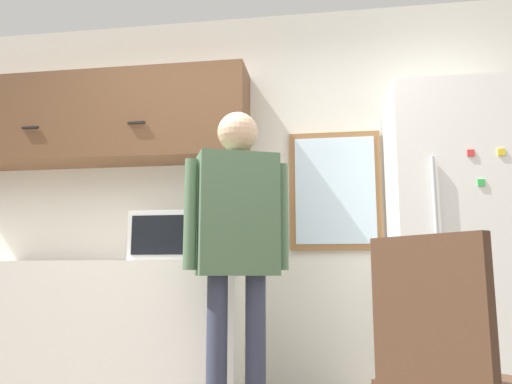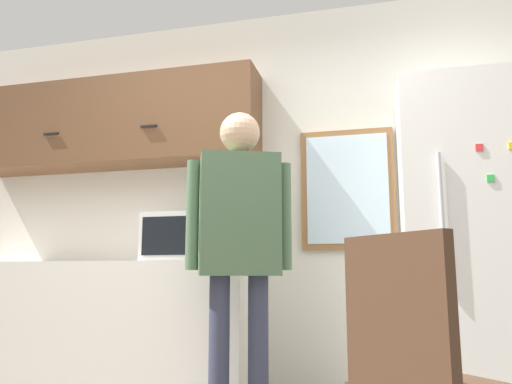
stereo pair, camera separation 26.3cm
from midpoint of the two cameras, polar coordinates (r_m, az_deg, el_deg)
name	(u,v)px [view 2 (the right image)]	position (r m, az deg, el deg)	size (l,w,h in m)	color
back_wall	(263,197)	(3.52, 2.93, -0.61)	(6.00, 0.06, 2.70)	silver
counter	(93,329)	(3.59, -16.09, -14.87)	(2.20, 0.57, 0.90)	silver
upper_cabinets	(112,124)	(3.83, -14.21, 7.53)	(2.20, 0.35, 0.63)	brown
microwave	(186,238)	(3.25, -5.66, -5.20)	(0.50, 0.38, 0.30)	white
person	(239,230)	(2.73, 0.85, -4.40)	(0.54, 0.37, 1.72)	#33384C
refrigerator	(479,249)	(3.12, 26.38, -5.86)	(0.81, 0.68, 1.91)	white
chair	(428,374)	(1.69, 23.58, -18.59)	(0.62, 0.62, 0.93)	#472D1E
window	(347,189)	(3.42, 12.58, 0.35)	(0.62, 0.05, 0.81)	olive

